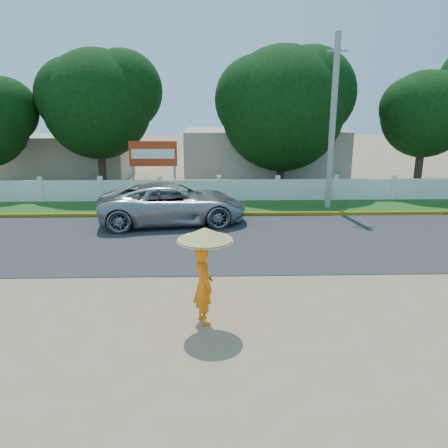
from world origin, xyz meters
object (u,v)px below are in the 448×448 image
at_px(utility_pole, 333,124).
at_px(monk_with_parasol, 204,262).
at_px(vehicle, 173,203).
at_px(billboard, 153,157).

xyz_separation_m(utility_pole, monk_with_parasol, (-5.74, -11.28, -2.47)).
bearing_deg(monk_with_parasol, vehicle, 99.47).
distance_m(utility_pole, vehicle, 8.25).
bearing_deg(billboard, monk_with_parasol, -78.37).
distance_m(monk_with_parasol, billboard, 14.31).
xyz_separation_m(utility_pole, vehicle, (-7.18, -2.63, -3.10)).
bearing_deg(vehicle, utility_pole, -77.38).
relative_size(vehicle, monk_with_parasol, 2.69).
bearing_deg(monk_with_parasol, billboard, 101.63).
xyz_separation_m(monk_with_parasol, billboard, (-2.88, 14.00, 0.68)).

